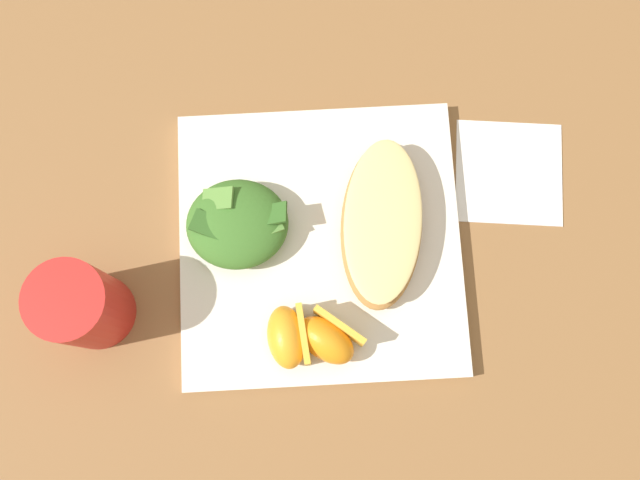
{
  "coord_description": "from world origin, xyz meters",
  "views": [
    {
      "loc": [
        -0.01,
        -0.14,
        0.72
      ],
      "look_at": [
        0.0,
        0.0,
        0.03
      ],
      "focal_mm": 40.64,
      "sensor_mm": 36.0,
      "label": 1
    }
  ],
  "objects": [
    {
      "name": "ground",
      "position": [
        0.0,
        0.0,
        0.0
      ],
      "size": [
        3.0,
        3.0,
        0.0
      ],
      "primitive_type": "plane",
      "color": "olive"
    },
    {
      "name": "white_plate",
      "position": [
        0.0,
        0.0,
        0.01
      ],
      "size": [
        0.28,
        0.28,
        0.02
      ],
      "primitive_type": "cube",
      "color": "white",
      "rests_on": "ground"
    },
    {
      "name": "cheesy_pizza_bread",
      "position": [
        0.06,
        0.01,
        0.03
      ],
      "size": [
        0.1,
        0.18,
        0.04
      ],
      "color": "#B77F42",
      "rests_on": "white_plate"
    },
    {
      "name": "green_salad_pile",
      "position": [
        -0.08,
        0.02,
        0.04
      ],
      "size": [
        0.1,
        0.09,
        0.04
      ],
      "color": "#3D7028",
      "rests_on": "white_plate"
    },
    {
      "name": "orange_wedge_front",
      "position": [
        -0.03,
        -0.09,
        0.04
      ],
      "size": [
        0.04,
        0.06,
        0.04
      ],
      "color": "orange",
      "rests_on": "white_plate"
    },
    {
      "name": "orange_wedge_middle",
      "position": [
        0.01,
        -0.1,
        0.04
      ],
      "size": [
        0.07,
        0.07,
        0.04
      ],
      "color": "orange",
      "rests_on": "white_plate"
    },
    {
      "name": "paper_napkin",
      "position": [
        0.2,
        0.07,
        0.0
      ],
      "size": [
        0.12,
        0.12,
        0.0
      ],
      "primitive_type": "cube",
      "rotation": [
        0.0,
        0.0,
        -0.11
      ],
      "color": "white",
      "rests_on": "ground"
    },
    {
      "name": "drinking_red_cup",
      "position": [
        -0.22,
        -0.06,
        0.05
      ],
      "size": [
        0.07,
        0.07,
        0.11
      ],
      "primitive_type": "cylinder",
      "color": "red",
      "rests_on": "ground"
    }
  ]
}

